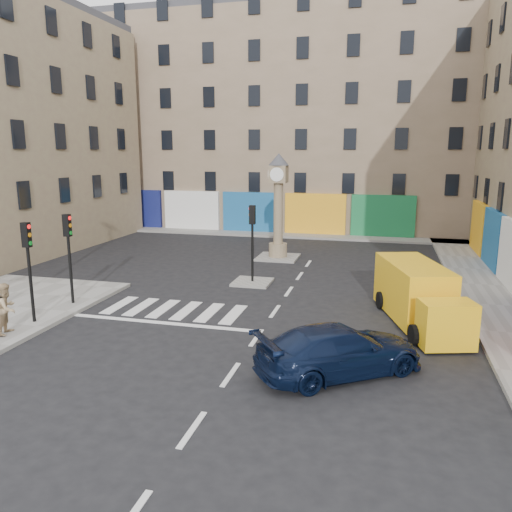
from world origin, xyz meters
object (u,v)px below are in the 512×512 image
at_px(navy_sedan, 339,350).
at_px(clock_pillar, 278,199).
at_px(yellow_van, 418,295).
at_px(traffic_light_left_near, 28,256).
at_px(pedestrian_tan, 7,308).
at_px(traffic_light_island, 252,231).
at_px(traffic_light_left_far, 69,244).

bearing_deg(navy_sedan, clock_pillar, -18.08).
height_order(navy_sedan, yellow_van, yellow_van).
distance_m(traffic_light_left_near, pedestrian_tan, 2.02).
relative_size(traffic_light_left_near, navy_sedan, 0.74).
height_order(traffic_light_island, clock_pillar, clock_pillar).
xyz_separation_m(traffic_light_left_near, traffic_light_island, (6.30, 7.80, -0.03)).
xyz_separation_m(navy_sedan, pedestrian_tan, (-11.35, 0.08, 0.32)).
xyz_separation_m(traffic_light_left_far, navy_sedan, (11.31, -3.73, -1.90)).
bearing_deg(traffic_light_left_far, yellow_van, 6.16).
bearing_deg(pedestrian_tan, clock_pillar, -36.35).
bearing_deg(traffic_light_left_near, clock_pillar, 65.45).
bearing_deg(pedestrian_tan, navy_sedan, -103.89).
xyz_separation_m(clock_pillar, yellow_van, (7.44, -9.91, -2.48)).
relative_size(traffic_light_left_far, pedestrian_tan, 2.08).
height_order(traffic_light_island, yellow_van, traffic_light_island).
height_order(traffic_light_left_near, yellow_van, traffic_light_left_near).
distance_m(traffic_light_left_near, yellow_van, 14.37).
xyz_separation_m(traffic_light_island, navy_sedan, (5.01, -9.13, -1.87)).
xyz_separation_m(traffic_light_left_near, navy_sedan, (11.31, -1.33, -1.90)).
bearing_deg(traffic_light_left_far, pedestrian_tan, -90.63).
distance_m(traffic_light_island, navy_sedan, 10.58).
distance_m(navy_sedan, pedestrian_tan, 11.36).
distance_m(traffic_light_left_far, clock_pillar, 13.05).
relative_size(traffic_light_island, pedestrian_tan, 2.08).
bearing_deg(pedestrian_tan, traffic_light_left_near, -15.33).
height_order(traffic_light_left_far, navy_sedan, traffic_light_left_far).
bearing_deg(traffic_light_island, navy_sedan, -61.22).
bearing_deg(clock_pillar, traffic_light_island, -90.00).
relative_size(traffic_light_left_near, traffic_light_left_far, 1.00).
bearing_deg(yellow_van, traffic_light_island, 135.71).
height_order(clock_pillar, yellow_van, clock_pillar).
bearing_deg(yellow_van, traffic_light_left_near, 179.25).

